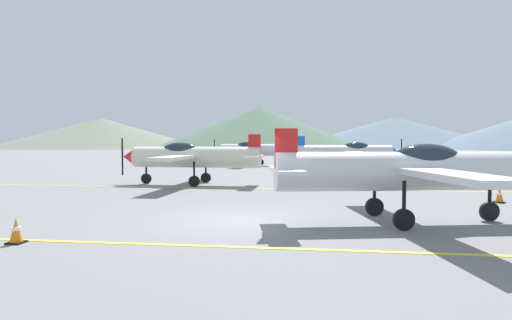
% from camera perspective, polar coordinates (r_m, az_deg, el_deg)
% --- Properties ---
extents(ground_plane, '(400.00, 400.00, 0.00)m').
position_cam_1_polar(ground_plane, '(13.30, -2.43, -7.82)').
color(ground_plane, slate).
extents(apron_line_near, '(80.00, 0.16, 0.01)m').
position_cam_1_polar(apron_line_near, '(10.14, -5.76, -11.07)').
color(apron_line_near, yellow).
rests_on(apron_line_near, ground_plane).
extents(apron_line_far, '(80.00, 0.16, 0.01)m').
position_cam_1_polar(apron_line_far, '(21.91, 1.60, -3.73)').
color(apron_line_far, yellow).
rests_on(apron_line_far, ground_plane).
extents(airplane_near, '(8.00, 9.12, 2.73)m').
position_cam_1_polar(airplane_near, '(13.51, 18.80, -1.20)').
color(airplane_near, silver).
rests_on(airplane_near, ground_plane).
extents(airplane_mid, '(7.89, 9.10, 2.73)m').
position_cam_1_polar(airplane_mid, '(24.20, -8.41, 0.48)').
color(airplane_mid, silver).
rests_on(airplane_mid, ground_plane).
extents(airplane_far, '(7.99, 9.15, 2.73)m').
position_cam_1_polar(airplane_far, '(33.05, 11.81, 0.98)').
color(airplane_far, silver).
rests_on(airplane_far, ground_plane).
extents(airplane_back, '(7.99, 9.15, 2.73)m').
position_cam_1_polar(airplane_back, '(42.62, -0.43, 1.36)').
color(airplane_back, silver).
rests_on(airplane_back, ground_plane).
extents(car_sedan, '(3.24, 4.66, 1.62)m').
position_cam_1_polar(car_sedan, '(48.85, 13.52, 0.62)').
color(car_sedan, white).
rests_on(car_sedan, ground_plane).
extents(traffic_cone_front, '(0.36, 0.36, 0.59)m').
position_cam_1_polar(traffic_cone_front, '(11.75, -28.65, -8.07)').
color(traffic_cone_front, black).
rests_on(traffic_cone_front, ground_plane).
extents(traffic_cone_side, '(0.36, 0.36, 0.59)m').
position_cam_1_polar(traffic_cone_side, '(19.43, 29.00, -4.00)').
color(traffic_cone_side, black).
rests_on(traffic_cone_side, ground_plane).
extents(hill_left, '(71.45, 71.45, 10.20)m').
position_cam_1_polar(hill_left, '(161.91, -19.33, 3.31)').
color(hill_left, slate).
rests_on(hill_left, ground_plane).
extents(hill_centerleft, '(68.66, 68.66, 13.35)m').
position_cam_1_polar(hill_centerleft, '(142.49, 0.43, 4.22)').
color(hill_centerleft, '#4C6651').
rests_on(hill_centerleft, ground_plane).
extents(hill_centerright, '(78.42, 78.42, 11.05)m').
position_cam_1_polar(hill_centerright, '(169.50, 17.44, 3.44)').
color(hill_centerright, slate).
rests_on(hill_centerright, ground_plane).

